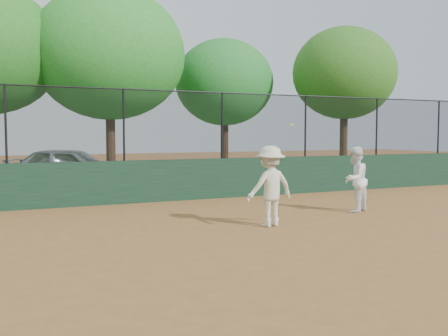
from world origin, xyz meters
name	(u,v)px	position (x,y,z in m)	size (l,w,h in m)	color
ground	(235,246)	(0.00, 0.00, 0.00)	(80.00, 80.00, 0.00)	#976130
back_wall	(142,181)	(0.00, 6.00, 0.60)	(26.00, 0.20, 1.20)	#1A3A26
grass_strip	(101,183)	(0.00, 12.00, 0.00)	(36.00, 12.00, 0.01)	#2A571B
parked_car	(71,168)	(-1.38, 10.08, 0.75)	(1.77, 4.41, 1.50)	#B6BAC0
player_second	(355,179)	(4.36, 2.12, 0.81)	(0.79, 0.62, 1.63)	white
player_main	(270,186)	(1.47, 1.34, 0.85)	(1.16, 0.74, 2.17)	beige
fence_assembly	(140,124)	(-0.03, 6.00, 2.24)	(26.00, 0.06, 2.00)	black
tree_2	(109,54)	(0.36, 11.73, 5.00)	(5.88, 5.35, 7.55)	#482C19
tree_3	(224,83)	(5.89, 13.14, 4.27)	(4.57, 4.15, 6.26)	#3A2213
tree_4	(345,74)	(10.61, 10.49, 4.64)	(4.77, 4.34, 6.71)	#482C19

